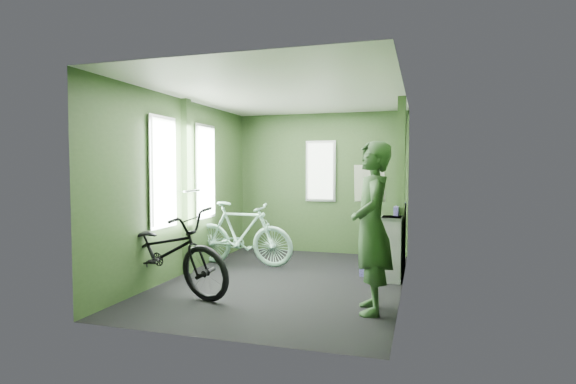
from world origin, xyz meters
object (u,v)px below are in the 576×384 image
object	(u,v)px
bicycle_mint	(241,266)
bicycle_black	(164,294)
waste_box	(392,249)
bench_seat	(385,251)
passenger	(372,227)

from	to	relation	value
bicycle_mint	bicycle_black	bearing A→B (deg)	172.31
bicycle_mint	waste_box	xyz separation A→B (m)	(2.12, -0.27, 0.40)
waste_box	bench_seat	size ratio (longest dim) A/B	0.88
bench_seat	waste_box	bearing A→B (deg)	-72.92
bicycle_mint	bench_seat	distance (m)	2.04
bicycle_black	waste_box	world-z (taller)	waste_box
passenger	bench_seat	world-z (taller)	passenger
bicycle_black	bench_seat	world-z (taller)	bench_seat
bicycle_mint	passenger	size ratio (longest dim) A/B	0.94
bicycle_mint	waste_box	size ratio (longest dim) A/B	1.94
passenger	bicycle_black	bearing A→B (deg)	-100.11
bicycle_mint	passenger	world-z (taller)	passenger
bench_seat	bicycle_mint	bearing A→B (deg)	-168.30
bicycle_black	bicycle_mint	bearing A→B (deg)	5.29
bicycle_black	waste_box	distance (m)	2.76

